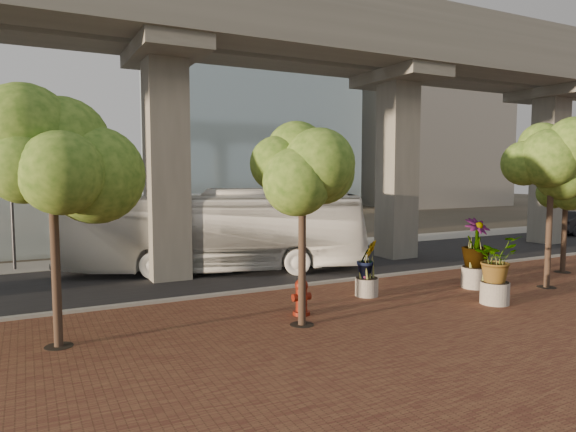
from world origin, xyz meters
TOP-DOWN VIEW (x-y plane):
  - ground at (0.00, 0.00)m, footprint 160.00×160.00m
  - brick_plaza at (0.00, -8.00)m, footprint 70.00×13.00m
  - asphalt_road at (0.00, 2.00)m, footprint 90.00×8.00m
  - curb_strip at (0.00, -2.00)m, footprint 70.00×0.25m
  - far_sidewalk at (0.00, 7.50)m, footprint 90.00×3.00m
  - transit_viaduct at (0.00, 2.00)m, footprint 72.00×5.60m
  - midrise_block at (38.00, 36.00)m, footprint 18.00×16.00m
  - transit_bus at (-3.73, 2.54)m, footprint 13.51×7.44m
  - fire_hydrant at (-3.75, -5.50)m, footprint 0.59×0.54m
  - planter_front at (2.67, -7.29)m, footprint 2.11×2.11m
  - planter_right at (3.97, -5.23)m, footprint 2.49×2.49m
  - planter_left at (-0.50, -4.42)m, footprint 1.84×1.84m
  - street_tree_far_west at (-10.62, -5.23)m, footprint 3.85×3.85m
  - street_tree_near_west at (-4.24, -6.42)m, footprint 2.99×2.99m
  - street_tree_near_east at (6.45, -6.47)m, footprint 3.42×3.42m
  - street_tree_far_east at (9.79, -4.81)m, footprint 3.02×3.02m
  - streetlamp_west at (-11.77, 6.98)m, footprint 0.38×1.10m
  - streetlamp_east at (8.07, 5.95)m, footprint 0.41×1.20m

SIDE VIEW (x-z plane):
  - ground at x=0.00m, z-range 0.00..0.00m
  - asphalt_road at x=0.00m, z-range 0.00..0.04m
  - brick_plaza at x=0.00m, z-range 0.00..0.06m
  - far_sidewalk at x=0.00m, z-range 0.00..0.06m
  - curb_strip at x=0.00m, z-range 0.00..0.16m
  - fire_hydrant at x=-3.75m, z-range 0.04..1.23m
  - planter_left at x=-0.50m, z-range 0.28..2.29m
  - planter_front at x=2.67m, z-range 0.31..2.63m
  - planter_right at x=3.97m, z-range 0.34..3.00m
  - transit_bus at x=-3.73m, z-range 0.00..3.69m
  - street_tree_far_east at x=9.79m, z-range 1.32..6.65m
  - street_tree_near_west at x=-4.24m, z-range 1.52..7.22m
  - streetlamp_west at x=-11.77m, z-range 0.64..8.26m
  - street_tree_far_west at x=-10.62m, z-range 1.51..7.97m
  - streetlamp_east at x=8.07m, z-range 0.70..9.00m
  - street_tree_near_east at x=6.45m, z-range 1.69..8.12m
  - transit_viaduct at x=0.00m, z-range 1.09..13.49m
  - midrise_block at x=38.00m, z-range 0.00..24.00m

